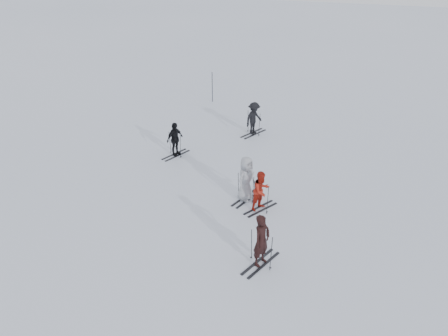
# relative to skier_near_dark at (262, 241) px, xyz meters

# --- Properties ---
(ground) EXTENTS (120.00, 120.00, 0.00)m
(ground) POSITION_rel_skier_near_dark_xyz_m (-2.60, 3.01, -0.90)
(ground) COLOR silver
(ground) RESTS_ON ground
(skier_near_dark) EXTENTS (0.64, 0.77, 1.80)m
(skier_near_dark) POSITION_rel_skier_near_dark_xyz_m (0.00, 0.00, 0.00)
(skier_near_dark) COLOR black
(skier_near_dark) RESTS_ON ground
(skier_red) EXTENTS (0.91, 0.97, 1.58)m
(skier_red) POSITION_rel_skier_near_dark_xyz_m (-0.80, 3.08, -0.11)
(skier_red) COLOR #A11E12
(skier_red) RESTS_ON ground
(skier_grey) EXTENTS (0.85, 1.04, 1.83)m
(skier_grey) POSITION_rel_skier_near_dark_xyz_m (-1.54, 3.56, 0.02)
(skier_grey) COLOR #9A9DA2
(skier_grey) RESTS_ON ground
(skier_uphill_left) EXTENTS (0.73, 1.04, 1.63)m
(skier_uphill_left) POSITION_rel_skier_near_dark_xyz_m (-5.81, 6.28, -0.08)
(skier_uphill_left) COLOR black
(skier_uphill_left) RESTS_ON ground
(skier_uphill_far) EXTENTS (1.05, 1.27, 1.71)m
(skier_uphill_far) POSITION_rel_skier_near_dark_xyz_m (-2.97, 9.93, -0.04)
(skier_uphill_far) COLOR black
(skier_uphill_far) RESTS_ON ground
(skis_near_dark) EXTENTS (1.92, 1.48, 1.24)m
(skis_near_dark) POSITION_rel_skier_near_dark_xyz_m (0.00, 0.00, -0.28)
(skis_near_dark) COLOR black
(skis_near_dark) RESTS_ON ground
(skis_red) EXTENTS (1.78, 1.53, 1.15)m
(skis_red) POSITION_rel_skier_near_dark_xyz_m (-0.80, 3.08, -0.32)
(skis_red) COLOR black
(skis_red) RESTS_ON ground
(skis_grey) EXTENTS (1.76, 1.31, 1.15)m
(skis_grey) POSITION_rel_skier_near_dark_xyz_m (-1.54, 3.56, -0.32)
(skis_grey) COLOR black
(skis_grey) RESTS_ON ground
(skis_uphill_left) EXTENTS (1.82, 1.41, 1.18)m
(skis_uphill_left) POSITION_rel_skier_near_dark_xyz_m (-5.81, 6.28, -0.31)
(skis_uphill_left) COLOR black
(skis_uphill_left) RESTS_ON ground
(skis_uphill_far) EXTENTS (1.98, 1.59, 1.27)m
(skis_uphill_far) POSITION_rel_skier_near_dark_xyz_m (-2.97, 9.93, -0.26)
(skis_uphill_far) COLOR black
(skis_uphill_far) RESTS_ON ground
(piste_marker) EXTENTS (0.05, 0.05, 1.88)m
(piste_marker) POSITION_rel_skier_near_dark_xyz_m (-6.76, 13.99, 0.04)
(piste_marker) COLOR black
(piste_marker) RESTS_ON ground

